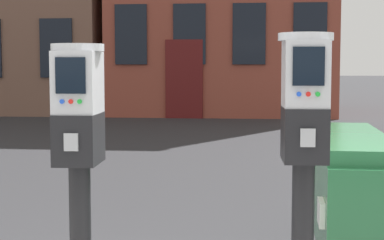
# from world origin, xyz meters

# --- Properties ---
(parking_meter_near_kerb) EXTENTS (0.22, 0.26, 1.39)m
(parking_meter_near_kerb) POSITION_xyz_m (-0.46, -0.14, 1.10)
(parking_meter_near_kerb) COLOR black
(parking_meter_near_kerb) RESTS_ON sidewalk_slab
(parking_meter_twin_adjacent) EXTENTS (0.22, 0.26, 1.43)m
(parking_meter_twin_adjacent) POSITION_xyz_m (0.46, -0.14, 1.12)
(parking_meter_twin_adjacent) COLOR black
(parking_meter_twin_adjacent) RESTS_ON sidewalk_slab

